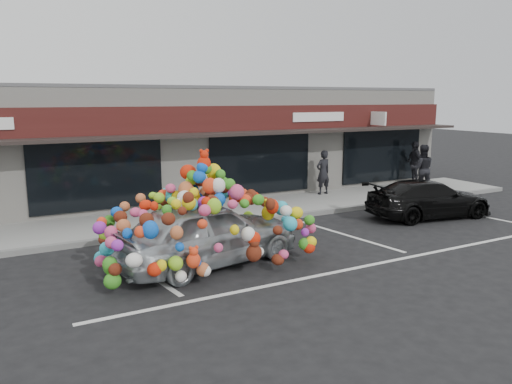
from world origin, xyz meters
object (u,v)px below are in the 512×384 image
pedestrian_a (323,172)px  pedestrian_b (422,169)px  toy_car (207,225)px  pedestrian_c (414,163)px  black_sedan (429,199)px

pedestrian_a → pedestrian_b: size_ratio=0.90×
toy_car → pedestrian_c: 13.08m
toy_car → pedestrian_b: size_ratio=2.67×
pedestrian_b → black_sedan: bearing=79.9°
toy_car → pedestrian_b: (10.76, 3.65, 0.16)m
toy_car → black_sedan: 8.33m
toy_car → pedestrian_a: 8.86m
pedestrian_a → pedestrian_c: 4.86m
pedestrian_b → pedestrian_a: bearing=8.6°
black_sedan → toy_car: bearing=105.3°
black_sedan → pedestrian_c: pedestrian_c is taller
pedestrian_c → toy_car: bearing=-49.4°
toy_car → black_sedan: bearing=-94.8°
pedestrian_b → pedestrian_c: (1.23, 1.60, -0.02)m
toy_car → pedestrian_c: toy_car is taller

